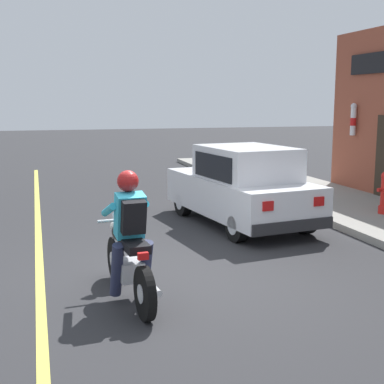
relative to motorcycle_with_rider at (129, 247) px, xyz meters
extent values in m
plane|color=#2B2B2D|center=(0.73, 0.50, -0.68)|extent=(80.00, 80.00, 0.00)
cube|color=gray|center=(5.72, 3.50, -0.61)|extent=(2.60, 22.00, 0.14)
cube|color=#D1C64C|center=(-1.07, 3.50, -0.67)|extent=(0.12, 19.80, 0.01)
cylinder|color=white|center=(6.92, 5.96, 1.22)|extent=(0.14, 0.14, 0.70)
cylinder|color=red|center=(6.92, 5.96, 1.22)|extent=(0.15, 0.15, 0.20)
sphere|color=silver|center=(6.92, 5.96, 1.62)|extent=(0.16, 0.16, 0.16)
cylinder|color=black|center=(-0.06, 0.72, -0.37)|extent=(0.15, 0.63, 0.62)
cylinder|color=silver|center=(-0.06, 0.72, -0.37)|extent=(0.14, 0.23, 0.22)
cylinder|color=black|center=(0.06, -0.68, -0.37)|extent=(0.15, 0.63, 0.62)
cylinder|color=silver|center=(0.06, -0.68, -0.37)|extent=(0.14, 0.23, 0.22)
cube|color=silver|center=(0.00, -0.03, -0.29)|extent=(0.31, 0.42, 0.24)
ellipsoid|color=black|center=(-0.02, 0.22, 0.12)|extent=(0.34, 0.54, 0.24)
cube|color=black|center=(0.02, -0.26, 0.08)|extent=(0.31, 0.58, 0.10)
cylinder|color=silver|center=(-0.06, 0.62, -0.05)|extent=(0.10, 0.33, 0.68)
cylinder|color=silver|center=(-0.05, 0.50, 0.23)|extent=(0.56, 0.09, 0.04)
sphere|color=silver|center=(-0.06, 0.67, 0.11)|extent=(0.16, 0.16, 0.16)
cylinder|color=silver|center=(0.19, -0.41, -0.39)|extent=(0.13, 0.55, 0.08)
cube|color=red|center=(0.05, -0.63, 0.05)|extent=(0.12, 0.07, 0.08)
cylinder|color=#282D4C|center=(-0.17, -0.11, -0.25)|extent=(0.17, 0.36, 0.71)
cylinder|color=#282D4C|center=(0.19, -0.08, -0.25)|extent=(0.17, 0.36, 0.71)
cube|color=#33B2D1|center=(0.00, -0.08, 0.40)|extent=(0.37, 0.36, 0.57)
cylinder|color=#33B2D1|center=(-0.22, 0.14, 0.44)|extent=(0.13, 0.53, 0.26)
cylinder|color=#33B2D1|center=(0.18, 0.18, 0.44)|extent=(0.13, 0.53, 0.26)
sphere|color=#A51919|center=(0.00, -0.02, 0.81)|extent=(0.26, 0.26, 0.26)
cube|color=black|center=(0.02, -0.24, 0.42)|extent=(0.30, 0.26, 0.42)
cylinder|color=black|center=(1.94, 4.58, -0.38)|extent=(0.26, 0.62, 0.60)
cylinder|color=silver|center=(1.94, 4.58, -0.38)|extent=(0.24, 0.35, 0.33)
cylinder|color=black|center=(3.37, 4.77, -0.38)|extent=(0.26, 0.62, 0.60)
cylinder|color=silver|center=(3.37, 4.77, -0.38)|extent=(0.24, 0.35, 0.33)
cylinder|color=black|center=(2.26, 2.20, -0.38)|extent=(0.26, 0.62, 0.60)
cylinder|color=silver|center=(2.26, 2.20, -0.38)|extent=(0.24, 0.35, 0.33)
cylinder|color=black|center=(3.69, 2.39, -0.38)|extent=(0.26, 0.62, 0.60)
cylinder|color=silver|center=(3.69, 2.39, -0.38)|extent=(0.24, 0.35, 0.33)
cube|color=silver|center=(2.81, 3.49, -0.08)|extent=(2.12, 3.89, 0.70)
cube|color=silver|center=(2.85, 3.24, 0.56)|extent=(1.68, 2.07, 0.66)
cube|color=black|center=(2.73, 4.10, 0.51)|extent=(1.36, 0.52, 0.51)
cube|color=black|center=(2.13, 3.14, 0.54)|extent=(0.23, 1.51, 0.46)
cube|color=black|center=(3.57, 3.33, 0.54)|extent=(0.23, 1.51, 0.46)
cube|color=silver|center=(2.06, 5.26, 0.04)|extent=(0.24, 0.07, 0.14)
cube|color=red|center=(2.56, 1.57, 0.06)|extent=(0.20, 0.07, 0.16)
cube|color=silver|center=(3.07, 5.40, 0.04)|extent=(0.24, 0.07, 0.14)
cube|color=red|center=(3.57, 1.71, 0.06)|extent=(0.20, 0.07, 0.16)
cube|color=#28282B|center=(2.57, 5.30, -0.33)|extent=(1.61, 0.33, 0.20)
cube|color=#28282B|center=(3.06, 1.67, -0.33)|extent=(1.61, 0.33, 0.20)
cylinder|color=red|center=(5.80, 2.96, -0.46)|extent=(0.24, 0.24, 0.16)
cylinder|color=red|center=(5.67, 2.96, -0.04)|extent=(0.10, 0.08, 0.08)
camera|label=1|loc=(-1.04, -6.29, 1.76)|focal=50.00mm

